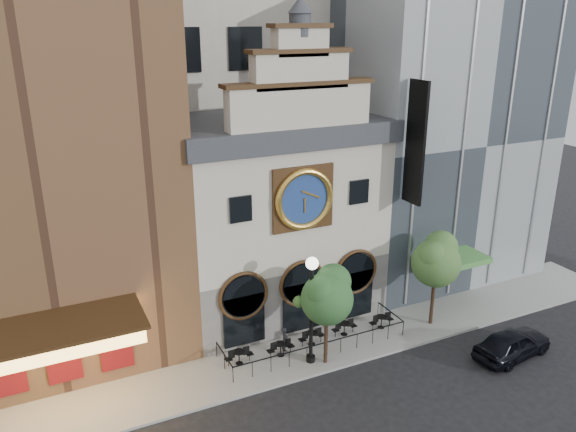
# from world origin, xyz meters

# --- Properties ---
(ground) EXTENTS (120.00, 120.00, 0.00)m
(ground) POSITION_xyz_m (0.00, 0.00, 0.00)
(ground) COLOR black
(ground) RESTS_ON ground
(sidewalk) EXTENTS (44.00, 5.00, 0.15)m
(sidewalk) POSITION_xyz_m (0.00, 2.50, 0.07)
(sidewalk) COLOR gray
(sidewalk) RESTS_ON ground
(clock_building) EXTENTS (12.60, 8.78, 18.65)m
(clock_building) POSITION_xyz_m (0.00, 7.82, 6.69)
(clock_building) COLOR #605E5B
(clock_building) RESTS_ON ground
(theater_building) EXTENTS (14.00, 15.60, 25.00)m
(theater_building) POSITION_xyz_m (-13.00, 9.96, 12.60)
(theater_building) COLOR brown
(theater_building) RESTS_ON ground
(retail_building) EXTENTS (14.00, 14.40, 20.00)m
(retail_building) POSITION_xyz_m (12.99, 9.99, 10.14)
(retail_building) COLOR gray
(retail_building) RESTS_ON ground
(cafe_railing) EXTENTS (10.60, 2.60, 0.90)m
(cafe_railing) POSITION_xyz_m (0.00, 2.50, 0.60)
(cafe_railing) COLOR black
(cafe_railing) RESTS_ON sidewalk
(bistro_0) EXTENTS (1.58, 0.68, 0.90)m
(bistro_0) POSITION_xyz_m (-4.43, 2.63, 0.61)
(bistro_0) COLOR black
(bistro_0) RESTS_ON sidewalk
(bistro_1) EXTENTS (1.58, 0.68, 0.90)m
(bistro_1) POSITION_xyz_m (-2.08, 2.37, 0.61)
(bistro_1) COLOR black
(bistro_1) RESTS_ON sidewalk
(bistro_2) EXTENTS (1.58, 0.68, 0.90)m
(bistro_2) POSITION_xyz_m (-0.00, 2.64, 0.61)
(bistro_2) COLOR black
(bistro_2) RESTS_ON sidewalk
(bistro_3) EXTENTS (1.58, 0.68, 0.90)m
(bistro_3) POSITION_xyz_m (2.21, 2.74, 0.61)
(bistro_3) COLOR black
(bistro_3) RESTS_ON sidewalk
(bistro_4) EXTENTS (1.58, 0.68, 0.90)m
(bistro_4) POSITION_xyz_m (4.63, 2.45, 0.61)
(bistro_4) COLOR black
(bistro_4) RESTS_ON sidewalk
(car_right) EXTENTS (5.10, 2.56, 1.67)m
(car_right) POSITION_xyz_m (9.55, -3.00, 0.83)
(car_right) COLOR black
(car_right) RESTS_ON ground
(pedestrian) EXTENTS (0.62, 0.68, 1.55)m
(pedestrian) POSITION_xyz_m (-1.75, 2.55, 0.93)
(pedestrian) COLOR black
(pedestrian) RESTS_ON sidewalk
(lamppost) EXTENTS (1.87, 1.14, 6.15)m
(lamppost) POSITION_xyz_m (-0.84, 1.18, 3.96)
(lamppost) COLOR black
(lamppost) RESTS_ON sidewalk
(tree_left) EXTENTS (2.87, 2.77, 5.53)m
(tree_left) POSITION_xyz_m (-0.10, 0.79, 4.21)
(tree_left) COLOR #382619
(tree_left) RESTS_ON sidewalk
(tree_right) EXTENTS (3.01, 2.90, 5.80)m
(tree_right) POSITION_xyz_m (7.72, 1.65, 4.40)
(tree_right) COLOR #382619
(tree_right) RESTS_ON sidewalk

